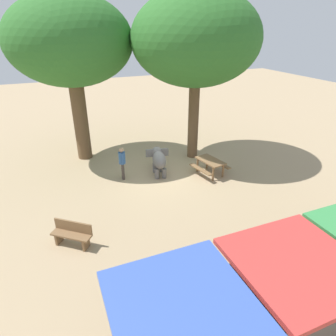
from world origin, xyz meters
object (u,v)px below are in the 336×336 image
Objects in this scene: elephant at (159,159)px; person_handler at (122,161)px; shade_tree_main at (196,40)px; wooden_bench at (72,233)px; picnic_table_near at (210,164)px; market_stall_red at (286,307)px; feed_bucket at (156,154)px; shade_tree_secondary at (70,42)px.

person_handler is (1.81, -0.13, 0.18)m from elephant.
wooden_bench is at bearing 36.27° from shade_tree_main.
picnic_table_near is 8.75m from market_stall_red.
shade_tree_main is 23.46× the size of feed_bucket.
picnic_table_near is at bearing -6.17° from person_handler.
picnic_table_near is (-4.15, 1.20, -0.36)m from person_handler.
wooden_bench is at bearing 100.84° from picnic_table_near.
shade_tree_secondary reaches higher than wooden_bench.
picnic_table_near reaches higher than feed_bucket.
wooden_bench is (4.61, 3.92, -0.30)m from elephant.
elephant is 0.99× the size of picnic_table_near.
elephant is at bearing 54.01° from picnic_table_near.
shade_tree_main is 12.14m from market_stall_red.
shade_tree_secondary is 7.10m from feed_bucket.
feed_bucket is (-0.57, -2.07, -0.61)m from elephant.
person_handler is at bearing -81.88° from market_stall_red.
market_stall_red reaches higher than elephant.
person_handler reaches higher than wooden_bench.
wooden_bench is 3.73× the size of feed_bucket.
shade_tree_main is at bearing -105.66° from market_stall_red.
market_stall_red reaches higher than person_handler.
shade_tree_main is 1.02× the size of shade_tree_secondary.
person_handler is 0.92× the size of picnic_table_near.
market_stall_red is at bearing -170.90° from elephant.
elephant is at bearing 74.47° from feed_bucket.
shade_tree_main reaches higher than market_stall_red.
wooden_bench is (7.13, 5.23, -5.67)m from shade_tree_main.
shade_tree_secondary is at bearing -78.14° from market_stall_red.
wooden_bench is at bearing 142.30° from elephant.
market_stall_red is at bearing 74.34° from shade_tree_main.
person_handler is 4.33m from picnic_table_near.
person_handler is 6.24m from shade_tree_secondary.
market_stall_red is at bearing 149.80° from picnic_table_near.
elephant is at bearing 27.51° from shade_tree_main.
shade_tree_secondary is (3.16, -3.49, 5.26)m from elephant.
feed_bucket is at bearing -21.08° from shade_tree_main.
shade_tree_secondary is (5.68, -2.18, -0.11)m from shade_tree_main.
shade_tree_secondary is at bearing 121.72° from person_handler.
picnic_table_near is at bearing -118.81° from wooden_bench.
feed_bucket is (-5.19, -5.99, -0.31)m from wooden_bench.
shade_tree_main is 6.04m from picnic_table_near.
elephant is at bearing -92.83° from market_stall_red.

